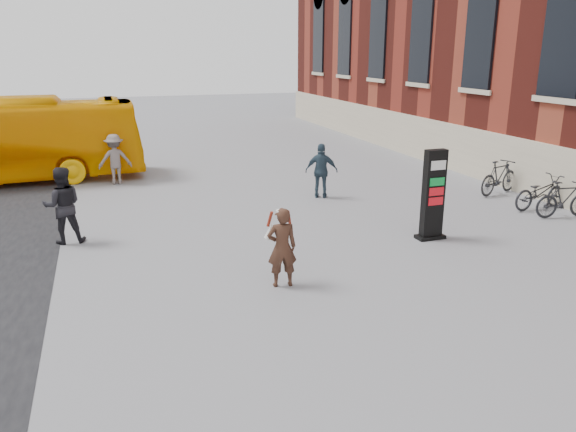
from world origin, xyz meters
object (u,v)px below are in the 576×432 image
object	(u,v)px
bike_6	(540,192)
bike_7	(499,177)
info_pylon	(433,195)
woman	(282,246)
pedestrian_b	(115,159)
pedestrian_c	(322,171)
bike_5	(564,199)
pedestrian_a	(63,205)

from	to	relation	value
bike_6	bike_7	bearing A→B (deg)	-5.87
info_pylon	woman	size ratio (longest dim) A/B	1.39
info_pylon	bike_6	size ratio (longest dim) A/B	1.18
bike_6	bike_7	size ratio (longest dim) A/B	1.02
bike_6	pedestrian_b	bearing A→B (deg)	52.40
pedestrian_c	bike_5	bearing A→B (deg)	167.27
info_pylon	pedestrian_c	size ratio (longest dim) A/B	1.30
pedestrian_b	pedestrian_c	distance (m)	7.49
bike_5	bike_7	size ratio (longest dim) A/B	0.92
woman	bike_7	xyz separation A→B (m)	(9.13, 4.93, -0.27)
bike_7	pedestrian_c	bearing A→B (deg)	57.88
info_pylon	bike_7	xyz separation A→B (m)	(4.63, 3.29, -0.57)
info_pylon	pedestrian_b	xyz separation A→B (m)	(-7.39, 8.83, -0.25)
pedestrian_b	info_pylon	bearing A→B (deg)	125.66
woman	bike_6	distance (m)	9.63
pedestrian_c	bike_7	xyz separation A→B (m)	(5.77, -1.43, -0.31)
bike_6	bike_7	xyz separation A→B (m)	(0.00, 1.89, 0.06)
pedestrian_c	bike_6	bearing A→B (deg)	173.90
pedestrian_a	pedestrian_c	xyz separation A→B (m)	(7.69, 2.13, -0.08)
pedestrian_a	bike_6	size ratio (longest dim) A/B	0.98
bike_7	bike_5	bearing A→B (deg)	161.80
pedestrian_a	bike_7	xyz separation A→B (m)	(13.45, 0.70, -0.38)
bike_7	pedestrian_a	bearing A→B (deg)	74.78
pedestrian_a	pedestrian_c	bearing A→B (deg)	-166.77
woman	bike_7	world-z (taller)	woman
pedestrian_a	pedestrian_c	distance (m)	7.97
info_pylon	bike_5	world-z (taller)	info_pylon
woman	bike_7	distance (m)	10.38
pedestrian_a	bike_6	distance (m)	13.51
pedestrian_b	pedestrian_c	size ratio (longest dim) A/B	1.01
pedestrian_a	bike_6	xyz separation A→B (m)	(13.45, -1.19, -0.45)
bike_6	info_pylon	bearing A→B (deg)	100.91
info_pylon	woman	distance (m)	4.80
pedestrian_c	bike_6	world-z (taller)	pedestrian_c
bike_6	bike_7	distance (m)	1.89
woman	bike_5	distance (m)	9.37
info_pylon	bike_6	distance (m)	4.88
info_pylon	woman	xyz separation A→B (m)	(-4.50, -1.64, -0.30)
bike_7	bike_6	bearing A→B (deg)	161.80
info_pylon	bike_6	xyz separation A→B (m)	(4.63, 1.40, -0.63)
pedestrian_a	pedestrian_b	xyz separation A→B (m)	(1.42, 6.24, -0.07)
pedestrian_c	bike_7	bearing A→B (deg)	-170.07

